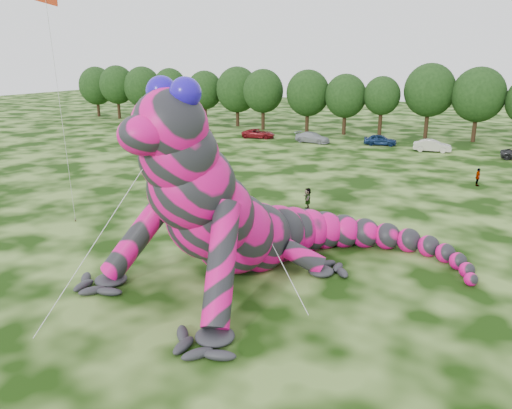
{
  "coord_description": "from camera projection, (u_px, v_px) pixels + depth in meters",
  "views": [
    {
      "loc": [
        16.78,
        -16.53,
        11.27
      ],
      "look_at": [
        6.06,
        5.51,
        4.0
      ],
      "focal_mm": 35.0,
      "sensor_mm": 36.0,
      "label": 1
    }
  ],
  "objects": [
    {
      "name": "ground",
      "position": [
        96.0,
        296.0,
        24.49
      ],
      "size": [
        240.0,
        240.0,
        0.0
      ],
      "primitive_type": "plane",
      "color": "#16330A",
      "rests_on": "ground"
    },
    {
      "name": "spectator_4",
      "position": [
        181.0,
        145.0,
        61.72
      ],
      "size": [
        0.73,
        0.9,
        1.59
      ],
      "primitive_type": "imported",
      "rotation": [
        0.0,
        0.0,
        4.38
      ],
      "color": "gray",
      "rests_on": "ground"
    },
    {
      "name": "car_2",
      "position": [
        258.0,
        134.0,
        71.82
      ],
      "size": [
        5.05,
        2.95,
        1.32
      ],
      "primitive_type": "imported",
      "rotation": [
        0.0,
        0.0,
        1.74
      ],
      "color": "maroon",
      "rests_on": "ground"
    },
    {
      "name": "car_5",
      "position": [
        432.0,
        146.0,
        61.49
      ],
      "size": [
        4.61,
        1.94,
        1.48
      ],
      "primitive_type": "imported",
      "rotation": [
        0.0,
        0.0,
        1.66
      ],
      "color": "beige",
      "rests_on": "ground"
    },
    {
      "name": "tree_8",
      "position": [
        345.0,
        104.0,
        74.12
      ],
      "size": [
        6.14,
        5.53,
        8.94
      ],
      "primitive_type": null,
      "color": "black",
      "rests_on": "ground"
    },
    {
      "name": "tree_2",
      "position": [
        143.0,
        93.0,
        91.82
      ],
      "size": [
        7.04,
        6.34,
        9.64
      ],
      "primitive_type": null,
      "color": "black",
      "rests_on": "ground"
    },
    {
      "name": "tree_10",
      "position": [
        429.0,
        101.0,
        70.41
      ],
      "size": [
        7.09,
        6.38,
        10.5
      ],
      "primitive_type": null,
      "color": "black",
      "rests_on": "ground"
    },
    {
      "name": "spectator_3",
      "position": [
        478.0,
        177.0,
        45.08
      ],
      "size": [
        0.67,
        1.04,
        1.64
      ],
      "primitive_type": "imported",
      "rotation": [
        0.0,
        0.0,
        1.87
      ],
      "color": "gray",
      "rests_on": "ground"
    },
    {
      "name": "car_3",
      "position": [
        313.0,
        138.0,
        67.98
      ],
      "size": [
        5.13,
        2.65,
        1.42
      ],
      "primitive_type": "imported",
      "rotation": [
        0.0,
        0.0,
        1.43
      ],
      "color": "#9EA1A7",
      "rests_on": "ground"
    },
    {
      "name": "tree_5",
      "position": [
        237.0,
        97.0,
        83.18
      ],
      "size": [
        7.16,
        6.44,
        9.8
      ],
      "primitive_type": null,
      "color": "black",
      "rests_on": "ground"
    },
    {
      "name": "spectator_5",
      "position": [
        308.0,
        199.0,
        38.19
      ],
      "size": [
        1.14,
        1.63,
        1.69
      ],
      "primitive_type": "imported",
      "rotation": [
        0.0,
        0.0,
        5.17
      ],
      "color": "gray",
      "rests_on": "ground"
    },
    {
      "name": "tree_11",
      "position": [
        477.0,
        105.0,
        67.46
      ],
      "size": [
        7.01,
        6.31,
        10.07
      ],
      "primitive_type": null,
      "color": "black",
      "rests_on": "ground"
    },
    {
      "name": "car_1",
      "position": [
        197.0,
        130.0,
        75.04
      ],
      "size": [
        4.28,
        1.55,
        1.4
      ],
      "primitive_type": "imported",
      "rotation": [
        0.0,
        0.0,
        1.56
      ],
      "color": "black",
      "rests_on": "ground"
    },
    {
      "name": "car_0",
      "position": [
        158.0,
        126.0,
        79.35
      ],
      "size": [
        3.94,
        1.79,
        1.31
      ],
      "primitive_type": "imported",
      "rotation": [
        0.0,
        0.0,
        1.51
      ],
      "color": "silver",
      "rests_on": "ground"
    },
    {
      "name": "tree_0",
      "position": [
        97.0,
        92.0,
        97.09
      ],
      "size": [
        6.91,
        6.22,
        9.51
      ],
      "primitive_type": null,
      "color": "black",
      "rests_on": "ground"
    },
    {
      "name": "tree_9",
      "position": [
        381.0,
        107.0,
        72.26
      ],
      "size": [
        5.27,
        4.74,
        8.68
      ],
      "primitive_type": null,
      "color": "black",
      "rests_on": "ground"
    },
    {
      "name": "spectator_0",
      "position": [
        174.0,
        166.0,
        49.6
      ],
      "size": [
        0.71,
        0.77,
        1.77
      ],
      "primitive_type": "imported",
      "rotation": [
        0.0,
        0.0,
        5.3
      ],
      "color": "gray",
      "rests_on": "ground"
    },
    {
      "name": "tree_4",
      "position": [
        205.0,
        97.0,
        86.26
      ],
      "size": [
        6.22,
        5.6,
        9.06
      ],
      "primitive_type": null,
      "color": "black",
      "rests_on": "ground"
    },
    {
      "name": "tree_3",
      "position": [
        170.0,
        96.0,
        87.33
      ],
      "size": [
        5.81,
        5.23,
        9.44
      ],
      "primitive_type": null,
      "color": "black",
      "rests_on": "ground"
    },
    {
      "name": "tree_1",
      "position": [
        118.0,
        92.0,
        93.43
      ],
      "size": [
        6.74,
        6.07,
        9.81
      ],
      "primitive_type": null,
      "color": "black",
      "rests_on": "ground"
    },
    {
      "name": "inflatable_gecko",
      "position": [
        253.0,
        175.0,
        26.34
      ],
      "size": [
        23.19,
        25.38,
        10.53
      ],
      "primitive_type": null,
      "rotation": [
        0.0,
        0.0,
        -0.3
      ],
      "color": "#DE0977",
      "rests_on": "ground"
    },
    {
      "name": "flying_kite",
      "position": [
        48.0,
        15.0,
        28.15
      ],
      "size": [
        3.68,
        3.53,
        15.44
      ],
      "color": "red",
      "rests_on": "ground"
    },
    {
      "name": "tree_7",
      "position": [
        308.0,
        101.0,
        76.35
      ],
      "size": [
        6.68,
        6.01,
        9.48
      ],
      "primitive_type": null,
      "color": "black",
      "rests_on": "ground"
    },
    {
      "name": "car_4",
      "position": [
        380.0,
        140.0,
        65.99
      ],
      "size": [
        4.5,
        2.43,
        1.45
      ],
      "primitive_type": "imported",
      "rotation": [
        0.0,
        0.0,
        1.75
      ],
      "color": "#10244C",
      "rests_on": "ground"
    },
    {
      "name": "tree_6",
      "position": [
        263.0,
        100.0,
        79.38
      ],
      "size": [
        6.52,
        5.86,
        9.49
      ],
      "primitive_type": null,
      "color": "black",
      "rests_on": "ground"
    }
  ]
}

